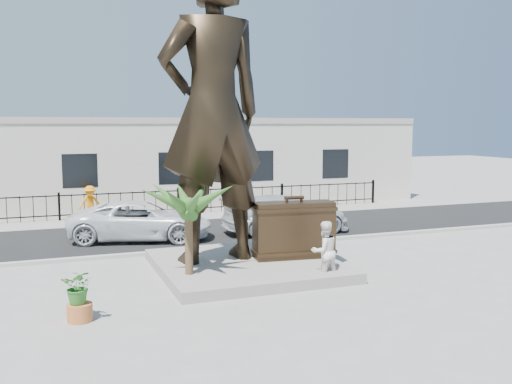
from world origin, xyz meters
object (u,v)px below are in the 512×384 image
Objects in this scene: suitcase at (294,230)px; car_white at (141,220)px; statue at (212,111)px; tourist at (324,251)px.

suitcase reaches higher than car_white.
tourist is at bearing 131.59° from statue.
tourist is at bearing -136.37° from car_white.
tourist is at bearing -78.15° from suitcase.
car_white is at bearing 129.00° from suitcase.
statue is 1.69× the size of car_white.
car_white is (-3.72, 5.82, -0.42)m from suitcase.
statue is at bearing -46.38° from tourist.
car_white is (-3.89, 7.53, -0.10)m from tourist.
suitcase is 0.46× the size of car_white.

